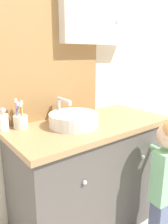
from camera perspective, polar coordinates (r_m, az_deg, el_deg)
The scene contains 6 objects.
wall_back at distance 1.64m, azimuth -4.66°, elevation 16.22°, with size 3.20×0.18×2.50m.
vanity_counter at distance 1.63m, azimuth 1.59°, elevation -16.18°, with size 1.10×0.54×0.80m.
sink_basin at distance 1.40m, azimuth -2.80°, elevation -1.84°, with size 0.32×0.37×0.16m.
toothbrush_holder at distance 1.41m, azimuth -16.24°, elevation -2.27°, with size 0.09×0.09×0.19m.
soap_dispenser at distance 1.39m, azimuth -20.24°, elevation -2.43°, with size 0.06×0.06×0.14m.
child_figure at distance 1.50m, azimuth 20.72°, elevation -14.29°, with size 0.21×0.42×0.87m.
Camera 1 is at (-0.88, -0.76, 1.24)m, focal length 35.00 mm.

